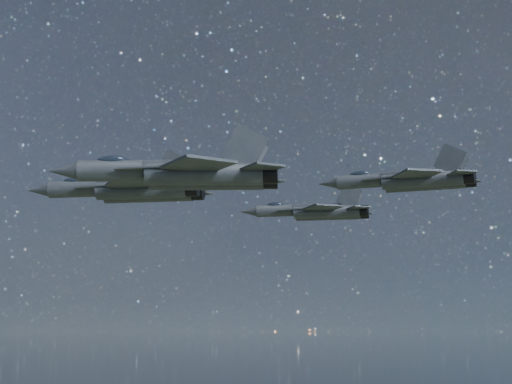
% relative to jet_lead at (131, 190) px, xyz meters
% --- Properties ---
extents(jet_lead, '(19.89, 13.85, 5.00)m').
position_rel_jet_lead_xyz_m(jet_lead, '(0.00, 0.00, 0.00)').
color(jet_lead, '#2E343A').
extents(jet_left, '(16.48, 11.52, 4.15)m').
position_rel_jet_lead_xyz_m(jet_left, '(15.18, 19.20, -0.16)').
color(jet_left, '#2E343A').
extents(jet_right, '(19.34, 13.07, 4.87)m').
position_rel_jet_lead_xyz_m(jet_right, '(12.66, -15.42, -2.05)').
color(jet_right, '#2E343A').
extents(jet_slot, '(16.20, 11.48, 4.11)m').
position_rel_jet_lead_xyz_m(jet_slot, '(28.08, 4.47, 0.19)').
color(jet_slot, '#2E343A').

